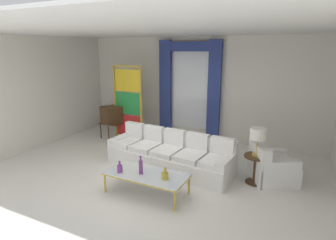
# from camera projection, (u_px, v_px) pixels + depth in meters

# --- Properties ---
(ground_plane) EXTENTS (16.00, 16.00, 0.00)m
(ground_plane) POSITION_uv_depth(u_px,v_px,m) (146.00, 176.00, 6.01)
(ground_plane) COLOR white
(wall_rear) EXTENTS (8.00, 0.12, 3.00)m
(wall_rear) POSITION_uv_depth(u_px,v_px,m) (198.00, 89.00, 8.30)
(wall_rear) COLOR white
(wall_rear) RESTS_ON ground
(wall_left) EXTENTS (0.12, 7.00, 3.00)m
(wall_left) POSITION_uv_depth(u_px,v_px,m) (42.00, 92.00, 7.73)
(wall_left) COLOR white
(wall_left) RESTS_ON ground
(ceiling_slab) EXTENTS (8.00, 7.60, 0.04)m
(ceiling_slab) POSITION_uv_depth(u_px,v_px,m) (163.00, 31.00, 5.95)
(ceiling_slab) COLOR white
(curtained_window) EXTENTS (2.00, 0.17, 2.70)m
(curtained_window) POSITION_uv_depth(u_px,v_px,m) (189.00, 81.00, 8.18)
(curtained_window) COLOR white
(curtained_window) RESTS_ON ground
(couch_white_long) EXTENTS (2.98, 1.17, 0.86)m
(couch_white_long) POSITION_uv_depth(u_px,v_px,m) (171.00, 154.00, 6.41)
(couch_white_long) COLOR white
(couch_white_long) RESTS_ON ground
(coffee_table) EXTENTS (1.54, 0.71, 0.41)m
(coffee_table) POSITION_uv_depth(u_px,v_px,m) (146.00, 175.00, 5.22)
(coffee_table) COLOR silver
(coffee_table) RESTS_ON ground
(bottle_blue_decanter) EXTENTS (0.10, 0.10, 0.23)m
(bottle_blue_decanter) POSITION_uv_depth(u_px,v_px,m) (120.00, 168.00, 5.24)
(bottle_blue_decanter) COLOR #753384
(bottle_blue_decanter) RESTS_ON coffee_table
(bottle_crystal_tall) EXTENTS (0.12, 0.12, 0.22)m
(bottle_crystal_tall) POSITION_uv_depth(u_px,v_px,m) (165.00, 175.00, 4.96)
(bottle_crystal_tall) COLOR gold
(bottle_crystal_tall) RESTS_ON coffee_table
(bottle_amber_squat) EXTENTS (0.07, 0.07, 0.36)m
(bottle_amber_squat) POSITION_uv_depth(u_px,v_px,m) (141.00, 166.00, 5.16)
(bottle_amber_squat) COLOR #753384
(bottle_amber_squat) RESTS_ON coffee_table
(vintage_tv) EXTENTS (0.70, 0.74, 1.35)m
(vintage_tv) POSITION_uv_depth(u_px,v_px,m) (112.00, 115.00, 8.36)
(vintage_tv) COLOR #472D19
(vintage_tv) RESTS_ON ground
(armchair_white) EXTENTS (1.10, 1.09, 0.80)m
(armchair_white) POSITION_uv_depth(u_px,v_px,m) (270.00, 168.00, 5.73)
(armchair_white) COLOR white
(armchair_white) RESTS_ON ground
(stained_glass_divider) EXTENTS (0.95, 0.05, 2.20)m
(stained_glass_divider) POSITION_uv_depth(u_px,v_px,m) (128.00, 105.00, 8.18)
(stained_glass_divider) COLOR gold
(stained_glass_divider) RESTS_ON ground
(peacock_figurine) EXTENTS (0.44, 0.60, 0.50)m
(peacock_figurine) POSITION_uv_depth(u_px,v_px,m) (134.00, 137.00, 7.98)
(peacock_figurine) COLOR beige
(peacock_figurine) RESTS_ON ground
(round_side_table) EXTENTS (0.48, 0.48, 0.59)m
(round_side_table) POSITION_uv_depth(u_px,v_px,m) (255.00, 167.00, 5.63)
(round_side_table) COLOR #472D19
(round_side_table) RESTS_ON ground
(table_lamp_brass) EXTENTS (0.32, 0.32, 0.57)m
(table_lamp_brass) POSITION_uv_depth(u_px,v_px,m) (258.00, 135.00, 5.46)
(table_lamp_brass) COLOR #B29338
(table_lamp_brass) RESTS_ON round_side_table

